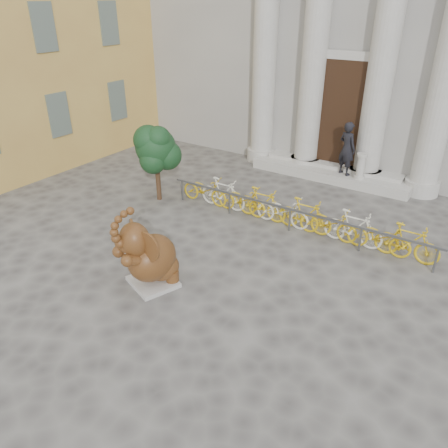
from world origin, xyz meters
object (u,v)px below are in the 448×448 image
Objects in this scene: tree at (156,149)px; pedestrian at (347,149)px; elephant_statue at (150,257)px; bike_rack at (293,212)px.

tree is 6.76m from pedestrian.
tree is at bearing 149.63° from elephant_statue.
elephant_statue is at bearing 104.54° from pedestrian.
elephant_statue is 4.78m from bike_rack.
pedestrian is at bearing 100.66° from elephant_statue.
elephant_statue is at bearing -108.75° from bike_rack.
bike_rack is at bearing 114.28° from pedestrian.
elephant_statue is 1.11× the size of pedestrian.
pedestrian is at bearing 89.57° from bike_rack.
tree reaches higher than bike_rack.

